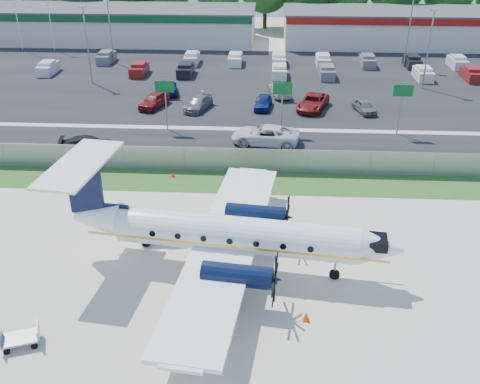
# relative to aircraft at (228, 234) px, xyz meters

# --- Properties ---
(ground) EXTENTS (170.00, 170.00, 0.00)m
(ground) POSITION_rel_aircraft_xyz_m (0.37, -0.68, -2.38)
(ground) COLOR beige
(ground) RESTS_ON ground
(grass_verge) EXTENTS (170.00, 4.00, 0.02)m
(grass_verge) POSITION_rel_aircraft_xyz_m (0.37, 11.32, -2.38)
(grass_verge) COLOR #2D561E
(grass_verge) RESTS_ON ground
(access_road) EXTENTS (170.00, 8.00, 0.02)m
(access_road) POSITION_rel_aircraft_xyz_m (0.37, 18.32, -2.37)
(access_road) COLOR black
(access_road) RESTS_ON ground
(parking_lot) EXTENTS (170.00, 32.00, 0.02)m
(parking_lot) POSITION_rel_aircraft_xyz_m (0.37, 39.32, -2.37)
(parking_lot) COLOR black
(parking_lot) RESTS_ON ground
(perimeter_fence) EXTENTS (120.00, 0.06, 1.99)m
(perimeter_fence) POSITION_rel_aircraft_xyz_m (0.37, 13.32, -1.38)
(perimeter_fence) COLOR gray
(perimeter_fence) RESTS_ON ground
(building_west) EXTENTS (46.40, 12.40, 5.24)m
(building_west) POSITION_rel_aircraft_xyz_m (-23.63, 61.30, 0.25)
(building_west) COLOR silver
(building_west) RESTS_ON ground
(building_east) EXTENTS (44.40, 12.40, 5.24)m
(building_east) POSITION_rel_aircraft_xyz_m (26.37, 61.30, 0.25)
(building_east) COLOR silver
(building_east) RESTS_ON ground
(sign_left) EXTENTS (1.80, 0.26, 5.00)m
(sign_left) POSITION_rel_aircraft_xyz_m (-7.63, 22.23, 1.23)
(sign_left) COLOR gray
(sign_left) RESTS_ON ground
(sign_mid) EXTENTS (1.80, 0.26, 5.00)m
(sign_mid) POSITION_rel_aircraft_xyz_m (3.37, 22.23, 1.23)
(sign_mid) COLOR gray
(sign_mid) RESTS_ON ground
(sign_right) EXTENTS (1.80, 0.26, 5.00)m
(sign_right) POSITION_rel_aircraft_xyz_m (14.37, 22.23, 1.23)
(sign_right) COLOR gray
(sign_right) RESTS_ON ground
(flagpole_west) EXTENTS (1.06, 0.12, 10.00)m
(flagpole_west) POSITION_rel_aircraft_xyz_m (-35.55, 54.32, 3.26)
(flagpole_west) COLOR white
(flagpole_west) RESTS_ON ground
(flagpole_east) EXTENTS (1.06, 0.12, 10.00)m
(flagpole_east) POSITION_rel_aircraft_xyz_m (-30.55, 54.32, 3.26)
(flagpole_east) COLOR white
(flagpole_east) RESTS_ON ground
(light_pole_nw) EXTENTS (0.90, 0.35, 9.09)m
(light_pole_nw) POSITION_rel_aircraft_xyz_m (-19.63, 37.32, 2.85)
(light_pole_nw) COLOR gray
(light_pole_nw) RESTS_ON ground
(light_pole_ne) EXTENTS (0.90, 0.35, 9.09)m
(light_pole_ne) POSITION_rel_aircraft_xyz_m (20.37, 37.32, 2.85)
(light_pole_ne) COLOR gray
(light_pole_ne) RESTS_ON ground
(light_pole_sw) EXTENTS (0.90, 0.35, 9.09)m
(light_pole_sw) POSITION_rel_aircraft_xyz_m (-19.63, 47.32, 2.85)
(light_pole_sw) COLOR gray
(light_pole_sw) RESTS_ON ground
(light_pole_se) EXTENTS (0.90, 0.35, 9.09)m
(light_pole_se) POSITION_rel_aircraft_xyz_m (20.37, 47.32, 2.85)
(light_pole_se) COLOR gray
(light_pole_se) RESTS_ON ground
(tree_line) EXTENTS (112.00, 6.00, 14.00)m
(tree_line) POSITION_rel_aircraft_xyz_m (0.37, 73.32, -2.38)
(tree_line) COLOR #174E16
(tree_line) RESTS_ON ground
(aircraft) EXTENTS (20.12, 19.79, 6.17)m
(aircraft) POSITION_rel_aircraft_xyz_m (0.00, 0.00, 0.00)
(aircraft) COLOR white
(aircraft) RESTS_ON ground
(pushback_tug) EXTENTS (2.89, 2.34, 1.41)m
(pushback_tug) POSITION_rel_aircraft_xyz_m (-4.49, 3.01, -1.71)
(pushback_tug) COLOR white
(pushback_tug) RESTS_ON ground
(baggage_cart_near) EXTENTS (2.06, 1.63, 0.94)m
(baggage_cart_near) POSITION_rel_aircraft_xyz_m (-9.69, -6.92, -1.94)
(baggage_cart_near) COLOR gray
(baggage_cart_near) RESTS_ON ground
(baggage_cart_far) EXTENTS (1.84, 1.23, 0.91)m
(baggage_cart_far) POSITION_rel_aircraft_xyz_m (-2.26, -6.68, -1.96)
(baggage_cart_far) COLOR gray
(baggage_cart_far) RESTS_ON ground
(cone_nose) EXTENTS (0.39, 0.39, 0.56)m
(cone_nose) POSITION_rel_aircraft_xyz_m (4.34, -4.39, -2.12)
(cone_nose) COLOR #FF4408
(cone_nose) RESTS_ON ground
(cone_starboard_wing) EXTENTS (0.35, 0.35, 0.50)m
(cone_starboard_wing) POSITION_rel_aircraft_xyz_m (-5.36, 11.94, -2.15)
(cone_starboard_wing) COLOR #FF4408
(cone_starboard_wing) RESTS_ON ground
(road_car_west) EXTENTS (5.16, 2.82, 1.42)m
(road_car_west) POSITION_rel_aircraft_xyz_m (-13.51, 16.49, -2.38)
(road_car_west) COLOR black
(road_car_west) RESTS_ON ground
(road_car_mid) EXTENTS (6.45, 3.61, 1.70)m
(road_car_mid) POSITION_rel_aircraft_xyz_m (1.89, 19.22, -2.38)
(road_car_mid) COLOR silver
(road_car_mid) RESTS_ON ground
(parked_car_a) EXTENTS (3.18, 4.86, 1.54)m
(parked_car_a) POSITION_rel_aircraft_xyz_m (-10.19, 28.74, -2.38)
(parked_car_a) COLOR maroon
(parked_car_a) RESTS_ON ground
(parked_car_b) EXTENTS (3.22, 4.99, 1.35)m
(parked_car_b) POSITION_rel_aircraft_xyz_m (-5.35, 28.30, -2.38)
(parked_car_b) COLOR #595B5E
(parked_car_b) RESTS_ON ground
(parked_car_c) EXTENTS (2.08, 4.26, 1.40)m
(parked_car_c) POSITION_rel_aircraft_xyz_m (1.53, 29.05, -2.38)
(parked_car_c) COLOR navy
(parked_car_c) RESTS_ON ground
(parked_car_d) EXTENTS (4.14, 6.08, 1.54)m
(parked_car_d) POSITION_rel_aircraft_xyz_m (6.83, 29.08, -2.38)
(parked_car_d) COLOR maroon
(parked_car_d) RESTS_ON ground
(parked_car_e) EXTENTS (2.53, 4.07, 1.29)m
(parked_car_e) POSITION_rel_aircraft_xyz_m (12.18, 28.37, -2.38)
(parked_car_e) COLOR #595B5E
(parked_car_e) RESTS_ON ground
(parked_car_f) EXTENTS (3.04, 5.20, 1.42)m
(parked_car_f) POSITION_rel_aircraft_xyz_m (-9.51, 33.84, -2.38)
(parked_car_f) COLOR navy
(parked_car_f) RESTS_ON ground
(parked_car_g) EXTENTS (2.99, 5.36, 1.47)m
(parked_car_g) POSITION_rel_aircraft_xyz_m (3.37, 33.70, -2.38)
(parked_car_g) COLOR beige
(parked_car_g) RESTS_ON ground
(far_parking_rows) EXTENTS (56.00, 10.00, 1.60)m
(far_parking_rows) POSITION_rel_aircraft_xyz_m (0.37, 44.32, -2.38)
(far_parking_rows) COLOR gray
(far_parking_rows) RESTS_ON ground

